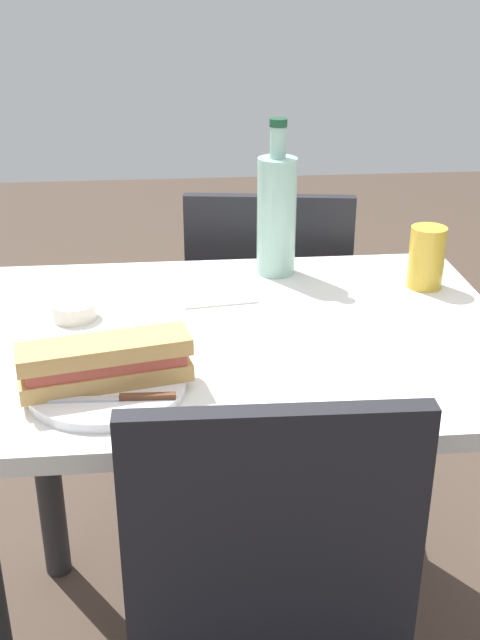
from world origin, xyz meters
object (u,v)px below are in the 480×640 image
object	(u,v)px
chair_near	(268,328)
beer_glass	(426,257)
olive_bowl	(74,310)
dining_table	(240,403)
baguette_sandwich_near	(105,362)
plate_near	(107,387)
knife_near	(120,398)
water_bottle	(277,213)

from	to	relation	value
chair_near	beer_glass	bearing A→B (deg)	123.60
chair_near	olive_bowl	bearing A→B (deg)	48.89
dining_table	chair_near	bearing A→B (deg)	-102.49
baguette_sandwich_near	olive_bowl	distance (m)	0.28
baguette_sandwich_near	olive_bowl	size ratio (longest dim) A/B	3.22
plate_near	olive_bowl	bearing A→B (deg)	-74.80
plate_near	knife_near	xyz separation A→B (m)	(-0.02, 0.05, 0.01)
baguette_sandwich_near	knife_near	xyz separation A→B (m)	(-0.02, 0.05, -0.03)
dining_table	plate_near	world-z (taller)	plate_near
chair_near	knife_near	bearing A→B (deg)	68.35
olive_bowl	chair_near	bearing A→B (deg)	-131.11
dining_table	chair_near	distance (m)	0.58
dining_table	knife_near	size ratio (longest dim) A/B	5.23
water_bottle	beer_glass	bearing A→B (deg)	159.76
water_bottle	beer_glass	world-z (taller)	water_bottle
dining_table	olive_bowl	bearing A→B (deg)	-15.38
olive_bowl	baguette_sandwich_near	bearing A→B (deg)	105.20
chair_near	water_bottle	distance (m)	0.48
knife_near	water_bottle	distance (m)	0.60
chair_near	baguette_sandwich_near	world-z (taller)	chair_near
water_bottle	plate_near	bearing A→B (deg)	55.78
dining_table	olive_bowl	world-z (taller)	olive_bowl
knife_near	baguette_sandwich_near	bearing A→B (deg)	-66.64
plate_near	water_bottle	world-z (taller)	water_bottle
water_bottle	olive_bowl	distance (m)	0.45
chair_near	olive_bowl	xyz separation A→B (m)	(0.41, 0.47, 0.27)
baguette_sandwich_near	water_bottle	size ratio (longest dim) A/B	0.84
baguette_sandwich_near	water_bottle	bearing A→B (deg)	-124.22
dining_table	chair_near	xyz separation A→B (m)	(-0.12, -0.55, -0.11)
dining_table	knife_near	bearing A→B (deg)	51.53
chair_near	olive_bowl	distance (m)	0.68
baguette_sandwich_near	chair_near	bearing A→B (deg)	-114.47
knife_near	water_bottle	xyz separation A→B (m)	(-0.29, -0.51, 0.11)
knife_near	water_bottle	size ratio (longest dim) A/B	0.58
beer_glass	olive_bowl	size ratio (longest dim) A/B	1.49
plate_near	knife_near	world-z (taller)	knife_near
dining_table	chair_near	size ratio (longest dim) A/B	1.08
chair_near	knife_near	size ratio (longest dim) A/B	4.83
chair_near	beer_glass	world-z (taller)	beer_glass
beer_glass	olive_bowl	xyz separation A→B (m)	(0.67, 0.09, -0.05)
baguette_sandwich_near	plate_near	bearing A→B (deg)	0.00
beer_glass	olive_bowl	distance (m)	0.67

